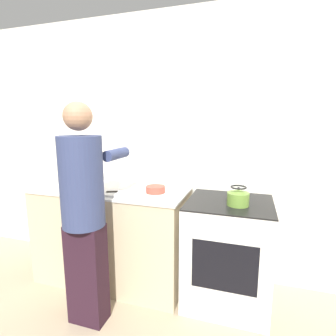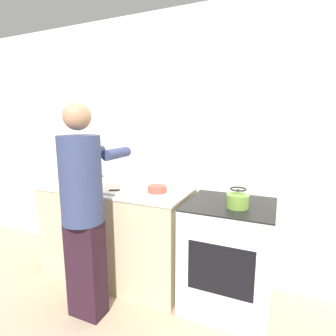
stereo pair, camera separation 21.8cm
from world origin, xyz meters
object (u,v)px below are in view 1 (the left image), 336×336
at_px(knife, 120,191).
at_px(canister_jar, 81,175).
at_px(person, 84,208).
at_px(oven, 228,252).
at_px(cutting_board, 115,193).
at_px(kettle, 238,197).
at_px(bowl_prep, 156,189).

relative_size(knife, canister_jar, 1.55).
bearing_deg(person, oven, 29.18).
relative_size(cutting_board, knife, 1.60).
xyz_separation_m(person, knife, (0.08, 0.43, 0.02)).
xyz_separation_m(knife, kettle, (1.01, 0.06, 0.02)).
xyz_separation_m(oven, knife, (-0.94, -0.14, 0.50)).
height_order(cutting_board, kettle, kettle).
bearing_deg(bowl_prep, cutting_board, -155.32).
distance_m(cutting_board, knife, 0.05).
distance_m(cutting_board, kettle, 1.05).
bearing_deg(bowl_prep, kettle, -5.46).
xyz_separation_m(person, canister_jar, (-0.54, 0.73, 0.07)).
relative_size(cutting_board, bowl_prep, 2.30).
xyz_separation_m(oven, bowl_prep, (-0.66, -0.01, 0.51)).
xyz_separation_m(knife, bowl_prep, (0.28, 0.13, 0.01)).
bearing_deg(bowl_prep, oven, 0.67).
bearing_deg(kettle, bowl_prep, 174.54).
relative_size(person, kettle, 9.82).
height_order(kettle, canister_jar, canister_jar).
distance_m(person, knife, 0.43).
bearing_deg(bowl_prep, person, -122.70).
distance_m(oven, bowl_prep, 0.83).
height_order(knife, kettle, kettle).
relative_size(person, knife, 6.80).
bearing_deg(person, cutting_board, 85.41).
distance_m(cutting_board, bowl_prep, 0.36).
xyz_separation_m(oven, canister_jar, (-1.55, 0.16, 0.55)).
relative_size(oven, kettle, 5.22).
bearing_deg(person, bowl_prep, 57.30).
distance_m(knife, bowl_prep, 0.31).
bearing_deg(kettle, cutting_board, -175.60).
distance_m(person, canister_jar, 0.91).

